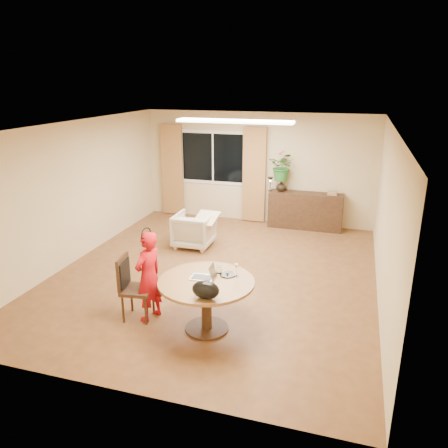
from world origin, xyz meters
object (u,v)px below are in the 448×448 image
object	(u,v)px
dining_table	(206,291)
sideboard	(305,211)
dining_chair	(137,288)
armchair	(194,230)
child	(149,276)

from	to	relation	value
dining_table	sideboard	size ratio (longest dim) A/B	0.78
dining_chair	armchair	distance (m)	2.94
child	armchair	world-z (taller)	child
dining_table	child	distance (m)	0.89
child	sideboard	bearing A→B (deg)	178.13
dining_chair	sideboard	bearing A→B (deg)	61.68
child	sideboard	world-z (taller)	child
dining_table	child	xyz separation A→B (m)	(-0.88, 0.05, 0.08)
child	dining_chair	bearing A→B (deg)	-57.84
child	sideboard	xyz separation A→B (m)	(1.64, 4.73, -0.24)
armchair	sideboard	distance (m)	2.76
armchair	sideboard	size ratio (longest dim) A/B	0.46
armchair	dining_table	bearing A→B (deg)	113.58
dining_table	dining_chair	bearing A→B (deg)	179.57
dining_chair	child	distance (m)	0.26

